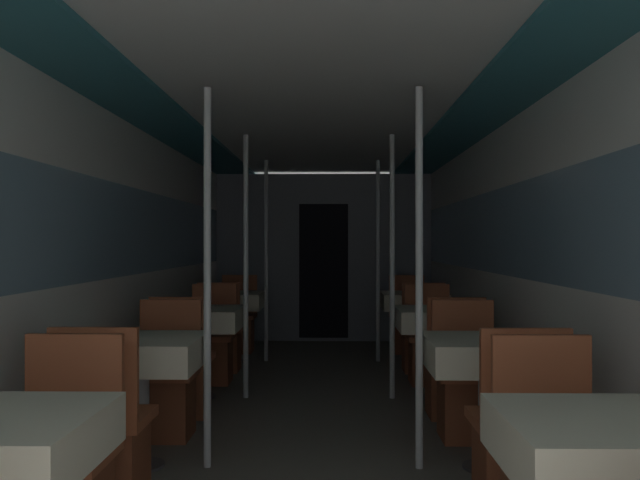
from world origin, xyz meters
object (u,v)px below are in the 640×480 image
object	(u,v)px
chair_right_near_1	(517,451)
support_pole_left_2	(246,266)
chair_right_near_3	(422,343)
support_pole_right_3	(378,261)
dining_table_right_2	(440,322)
support_pole_left_3	(266,260)
dining_table_right_0	(615,453)
support_pole_left_1	(207,277)
dining_table_left_2	(199,322)
chair_left_near_3	(221,343)
dining_table_right_1	(488,358)
chair_left_far_1	(165,394)
dining_table_left_3	(230,303)
chair_left_far_3	(238,328)
support_pole_right_1	(419,277)
chair_right_far_3	(408,328)
chair_right_near_2	(453,379)
support_pole_right_2	(392,266)
chair_left_far_2	(211,352)
dining_table_left_1	(139,357)
chair_left_near_1	(105,449)
chair_left_near_2	(183,378)
dining_table_right_3	(414,303)
chair_right_far_1	(467,395)

from	to	relation	value
chair_right_near_1	support_pole_left_2	bearing A→B (deg)	123.27
chair_right_near_3	support_pole_right_3	size ratio (longest dim) A/B	0.41
support_pole_right_3	dining_table_right_2	bearing A→B (deg)	-77.86
support_pole_left_3	dining_table_right_0	distance (m)	5.74
support_pole_left_1	chair_right_near_1	bearing A→B (deg)	-21.29
dining_table_left_2	chair_left_near_3	xyz separation A→B (m)	(-0.00, 1.20, -0.35)
support_pole_left_3	dining_table_right_1	bearing A→B (deg)	-66.21
dining_table_left_2	chair_right_near_1	size ratio (longest dim) A/B	0.83
support_pole_left_2	chair_right_near_1	xyz separation A→B (m)	(1.61, -2.46, -0.81)
support_pole_left_3	chair_left_far_1	bearing A→B (deg)	-97.40
dining_table_left_3	chair_left_far_3	distance (m)	0.72
support_pole_left_2	support_pole_right_3	bearing A→B (deg)	56.31
support_pole_left_1	chair_right_near_1	xyz separation A→B (m)	(1.61, -0.63, -0.81)
support_pole_right_1	chair_right_far_3	xyz separation A→B (m)	(0.39, 4.29, -0.81)
dining_table_right_1	chair_right_near_2	world-z (taller)	chair_right_near_2
chair_left_far_1	support_pole_right_2	distance (m)	2.17
chair_left_far_2	support_pole_right_1	size ratio (longest dim) A/B	0.41
dining_table_right_1	dining_table_right_2	size ratio (longest dim) A/B	1.00
support_pole_right_1	chair_right_near_3	world-z (taller)	support_pole_right_1
dining_table_right_0	chair_right_far_3	size ratio (longest dim) A/B	0.83
dining_table_left_1	support_pole_right_3	size ratio (longest dim) A/B	0.34
dining_table_right_0	support_pole_left_1	bearing A→B (deg)	131.40
chair_left_far_3	support_pole_right_1	bearing A→B (deg)	110.62
chair_left_near_1	chair_right_far_3	size ratio (longest dim) A/B	1.00
chair_left_near_2	chair_left_far_3	world-z (taller)	same
dining_table_left_1	dining_table_right_1	xyz separation A→B (m)	(2.01, 0.00, 0.00)
dining_table_right_1	support_pole_right_1	xyz separation A→B (m)	(-0.39, 0.00, 0.46)
dining_table_left_1	chair_right_far_3	distance (m)	4.74
dining_table_left_1	chair_left_near_2	xyz separation A→B (m)	(-0.00, 1.20, -0.35)
dining_table_left_2	dining_table_left_3	world-z (taller)	same
chair_left_near_2	chair_right_near_3	bearing A→B (deg)	42.35
support_pole_left_2	chair_right_near_1	size ratio (longest dim) A/B	2.43
support_pole_left_3	support_pole_right_2	xyz separation A→B (m)	(1.22, -1.83, 0.00)
support_pole_left_1	chair_left_near_3	world-z (taller)	support_pole_left_1
chair_left_far_2	chair_left_far_1	bearing A→B (deg)	90.00
dining_table_left_2	dining_table_right_0	world-z (taller)	same
dining_table_left_2	dining_table_right_3	bearing A→B (deg)	42.35
chair_left_near_2	support_pole_right_3	size ratio (longest dim) A/B	0.41
dining_table_right_3	chair_right_near_2	bearing A→B (deg)	-90.00
chair_left_near_2	chair_right_near_2	distance (m)	2.01
chair_right_far_3	support_pole_right_1	bearing A→B (deg)	84.75
chair_left_near_1	chair_right_near_1	world-z (taller)	same
dining_table_left_3	support_pole_right_1	distance (m)	4.02
support_pole_left_2	chair_right_far_3	distance (m)	3.05
chair_left_far_1	chair_left_far_2	world-z (taller)	same
dining_table_right_2	chair_right_far_1	bearing A→B (deg)	-90.00
chair_left_near_1	support_pole_left_1	size ratio (longest dim) A/B	0.41
dining_table_right_3	support_pole_right_3	bearing A→B (deg)	180.00
chair_left_near_3	dining_table_right_2	world-z (taller)	chair_left_near_3
support_pole_left_2	dining_table_left_3	size ratio (longest dim) A/B	2.94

